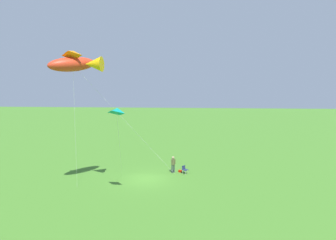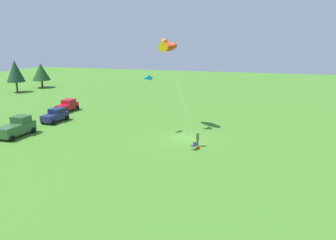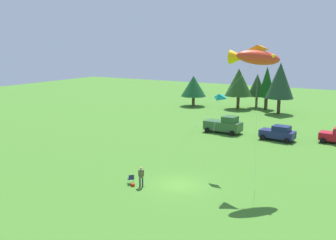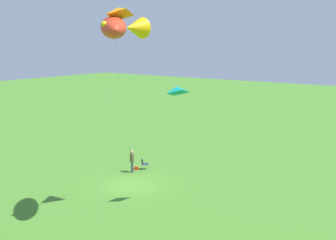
# 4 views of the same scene
# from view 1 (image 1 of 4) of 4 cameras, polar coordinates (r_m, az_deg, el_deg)

# --- Properties ---
(ground_plane) EXTENTS (160.00, 160.00, 0.00)m
(ground_plane) POSITION_cam_1_polar(r_m,az_deg,el_deg) (26.18, -4.69, -12.67)
(ground_plane) COLOR #427B27
(person_kite_flyer) EXTENTS (0.50, 0.47, 1.74)m
(person_kite_flyer) POSITION_cam_1_polar(r_m,az_deg,el_deg) (27.52, 1.12, -9.38)
(person_kite_flyer) COLOR #353D46
(person_kite_flyer) RESTS_ON ground
(folding_chair) EXTENTS (0.67, 0.67, 0.82)m
(folding_chair) POSITION_cam_1_polar(r_m,az_deg,el_deg) (27.47, 3.62, -10.59)
(folding_chair) COLOR navy
(folding_chair) RESTS_ON ground
(backpack_on_grass) EXTENTS (0.39, 0.35, 0.22)m
(backpack_on_grass) POSITION_cam_1_polar(r_m,az_deg,el_deg) (27.98, 2.64, -11.05)
(backpack_on_grass) COLOR red
(backpack_on_grass) RESTS_ON ground
(kite_large_fish) EXTENTS (9.81, 7.26, 11.51)m
(kite_large_fish) POSITION_cam_1_polar(r_m,az_deg,el_deg) (22.55, -19.09, 11.40)
(kite_large_fish) COLOR red
(kite_large_fish) RESTS_ON ground
(kite_delta_teal) EXTENTS (2.07, 6.66, 7.49)m
(kite_delta_teal) POSITION_cam_1_polar(r_m,az_deg,el_deg) (20.19, -10.94, 1.99)
(kite_delta_teal) COLOR #0D938B
(kite_delta_teal) RESTS_ON ground
(kite_delta_orange) EXTENTS (1.47, 1.69, 11.92)m
(kite_delta_orange) POSITION_cam_1_polar(r_m,az_deg,el_deg) (22.58, -19.88, 13.33)
(kite_delta_orange) COLOR orange
(kite_delta_orange) RESTS_ON ground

